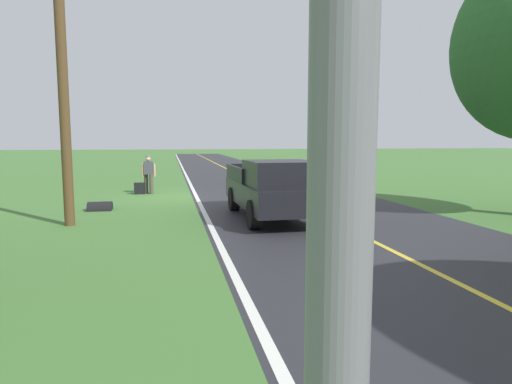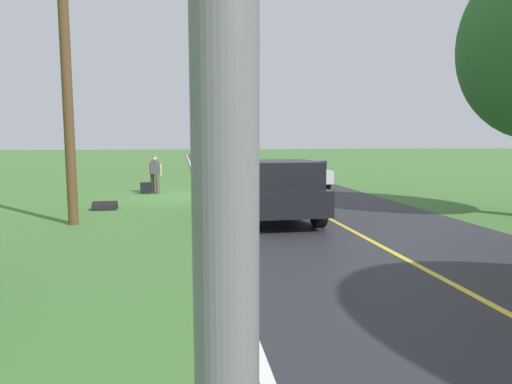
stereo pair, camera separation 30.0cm
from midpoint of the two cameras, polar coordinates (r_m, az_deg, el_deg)
name	(u,v)px [view 2 (the right image)]	position (r m, az deg, el deg)	size (l,w,h in m)	color
ground_plane	(178,196)	(19.30, -9.62, -0.52)	(200.00, 200.00, 0.00)	#427033
road_surface	(283,194)	(19.84, 3.91, -0.24)	(7.63, 120.00, 0.00)	#28282D
lane_edge_line	(201,195)	(19.32, -6.64, -0.45)	(0.16, 117.60, 0.00)	silver
lane_centre_line	(283,194)	(19.84, 3.91, -0.23)	(0.14, 117.60, 0.00)	gold
hitchhiker_walking	(155,172)	(20.42, -12.57, 2.57)	(0.62, 0.51, 1.75)	#4C473D
suitcase_carried	(146,188)	(20.41, -13.69, 0.51)	(0.20, 0.46, 0.52)	black
pickup_truck_passing	(275,188)	(13.41, 3.17, 0.57)	(2.19, 5.44, 1.82)	black
sedan_near_oncoming	(303,172)	(22.87, 6.52, 2.55)	(1.98, 4.43, 1.41)	silver
utility_pole_roadside	(66,70)	(13.58, -22.77, 14.39)	(0.28, 0.28, 8.66)	brown
drainage_culvert	(105,210)	(16.16, -18.45, -2.17)	(0.60, 0.60, 0.80)	black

